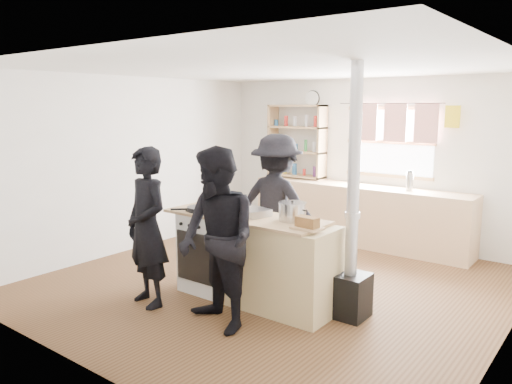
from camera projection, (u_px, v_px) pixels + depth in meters
ground at (274, 284)px, 5.93m from camera, size 5.00×5.00×0.01m
back_counter at (358, 215)px, 7.59m from camera, size 3.40×0.55×0.90m
shelving_unit at (297, 141)px, 8.22m from camera, size 1.00×0.28×1.20m
thermos at (410, 181)px, 7.03m from camera, size 0.10×0.10×0.27m
cooking_island at (255, 259)px, 5.33m from camera, size 1.97×0.64×0.93m
skillet_greens at (201, 208)px, 5.55m from camera, size 0.44×0.44×0.05m
roast_tray at (254, 212)px, 5.30m from camera, size 0.36×0.34×0.07m
stockpot_stove at (222, 203)px, 5.62m from camera, size 0.20×0.20×0.17m
stockpot_counter at (292, 211)px, 5.07m from camera, size 0.29×0.29×0.21m
bread_board at (307, 224)px, 4.73m from camera, size 0.30×0.23×0.12m
flue_heater at (351, 253)px, 4.89m from camera, size 0.35×0.35×2.50m
person_near_left at (147, 227)px, 5.19m from camera, size 0.68×0.52×1.68m
person_near_right at (217, 240)px, 4.61m from camera, size 1.00×0.88×1.73m
person_far at (277, 205)px, 6.16m from camera, size 1.17×0.73×1.75m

